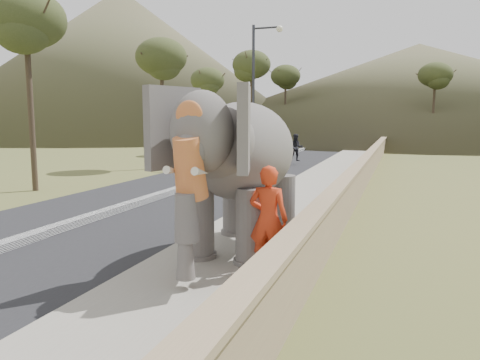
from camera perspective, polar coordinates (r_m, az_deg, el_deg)
name	(u,v)px	position (r m, az deg, el deg)	size (l,w,h in m)	color
ground	(230,265)	(9.43, -1.24, -10.27)	(160.00, 160.00, 0.00)	olive
road	(202,184)	(20.33, -4.66, -0.50)	(7.00, 120.00, 0.03)	black
median	(202,182)	(20.31, -4.67, -0.23)	(0.35, 120.00, 0.22)	black
walkway	(317,188)	(18.88, 9.36, -1.02)	(3.00, 120.00, 0.15)	#9E9687
parapet	(360,178)	(18.62, 14.40, 0.19)	(0.30, 120.00, 1.10)	tan
lamppost	(259,82)	(27.00, 2.28, 11.88)	(1.76, 0.36, 8.00)	#2B2C30
signboard	(260,139)	(26.70, 2.50, 4.99)	(0.60, 0.08, 2.40)	#2D2D33
hill_left	(122,64)	(76.01, -14.19, 13.60)	(60.00, 60.00, 22.00)	brown
hill_far	(417,90)	(78.54, 20.79, 10.21)	(80.00, 80.00, 14.00)	brown
elephant_and_man	(243,173)	(9.76, 0.42, 0.91)	(2.49, 4.53, 3.23)	slate
motorcyclist	(290,153)	(28.47, 6.12, 3.28)	(1.70, 1.91, 1.90)	maroon
trees	(374,103)	(39.06, 16.07, 9.02)	(48.13, 44.37, 9.32)	#473828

